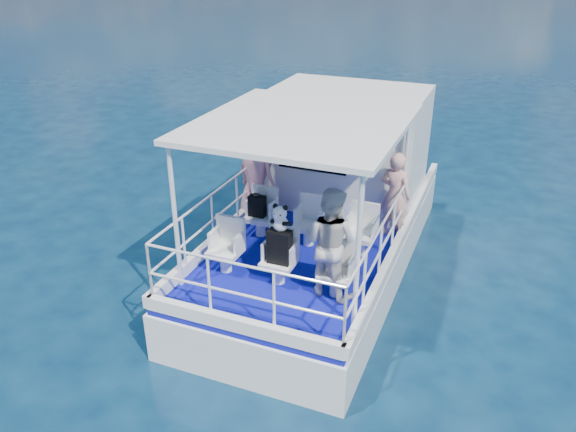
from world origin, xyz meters
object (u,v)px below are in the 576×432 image
object	(u,v)px
backpack_center	(280,247)
panda	(280,218)
passenger_stbd_aft	(330,243)
passenger_port_fwd	(256,175)

from	to	relation	value
backpack_center	panda	distance (m)	0.46
passenger_stbd_aft	panda	world-z (taller)	passenger_stbd_aft
passenger_port_fwd	passenger_stbd_aft	world-z (taller)	passenger_port_fwd
passenger_stbd_aft	panda	size ratio (longest dim) A/B	4.12
passenger_stbd_aft	panda	distance (m)	0.79
passenger_stbd_aft	backpack_center	distance (m)	0.78
passenger_stbd_aft	backpack_center	bearing A→B (deg)	15.24
backpack_center	passenger_stbd_aft	bearing A→B (deg)	4.49
passenger_stbd_aft	panda	bearing A→B (deg)	13.32
passenger_port_fwd	panda	distance (m)	2.32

